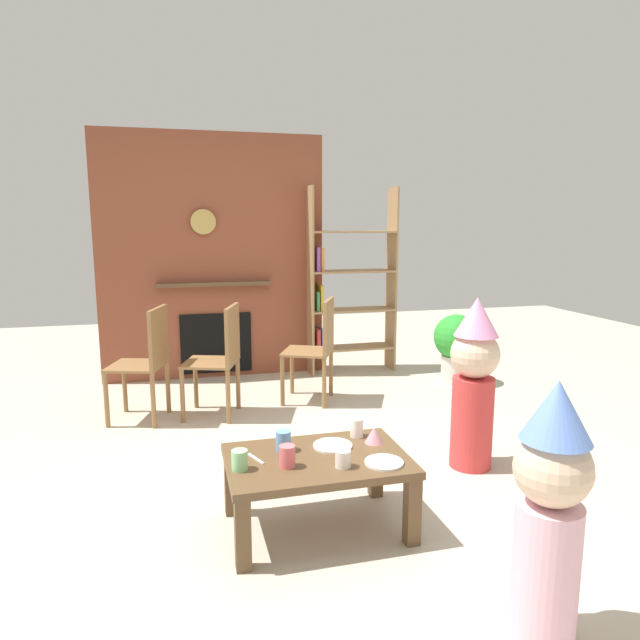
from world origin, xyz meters
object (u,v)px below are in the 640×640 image
at_px(paper_cup_near_left, 357,428).
at_px(paper_cup_center, 287,456).
at_px(paper_cup_far_right, 283,441).
at_px(birthday_cake_slice, 374,435).
at_px(potted_plant_tall, 456,343).
at_px(paper_plate_rear, 384,462).
at_px(child_with_cone_hat, 550,506).
at_px(paper_cup_far_left, 240,460).
at_px(paper_cup_near_right, 343,459).
at_px(coffee_table, 317,469).
at_px(bookshelf, 346,288).
at_px(dining_chair_left, 148,357).
at_px(dining_chair_middle, 221,354).
at_px(paper_plate_front, 333,446).
at_px(child_in_pink, 474,379).
at_px(dining_chair_right, 318,344).

xyz_separation_m(paper_cup_near_left, paper_cup_center, (-0.44, -0.28, 0.00)).
height_order(paper_cup_far_right, birthday_cake_slice, paper_cup_far_right).
bearing_deg(potted_plant_tall, paper_plate_rear, -124.81).
bearing_deg(child_with_cone_hat, paper_cup_far_left, 15.16).
height_order(paper_cup_near_right, paper_cup_center, paper_cup_center).
bearing_deg(paper_plate_rear, birthday_cake_slice, 80.49).
bearing_deg(coffee_table, bookshelf, 70.20).
height_order(bookshelf, coffee_table, bookshelf).
xyz_separation_m(paper_cup_far_left, dining_chair_left, (-0.49, 1.93, 0.08)).
distance_m(coffee_table, birthday_cake_slice, 0.37).
height_order(paper_plate_rear, dining_chair_middle, dining_chair_middle).
bearing_deg(paper_plate_rear, paper_plate_front, 124.89).
bearing_deg(paper_plate_rear, paper_cup_far_left, 171.11).
bearing_deg(paper_cup_near_left, dining_chair_left, 124.69).
xyz_separation_m(paper_plate_front, birthday_cake_slice, (0.23, -0.00, 0.04)).
bearing_deg(paper_cup_near_left, child_with_cone_hat, -73.28).
bearing_deg(paper_cup_near_left, paper_cup_near_right, -117.76).
xyz_separation_m(paper_plate_front, child_in_pink, (1.02, 0.37, 0.19)).
relative_size(coffee_table, paper_plate_front, 4.41).
bearing_deg(child_with_cone_hat, paper_cup_far_right, 2.56).
relative_size(dining_chair_left, potted_plant_tall, 1.34).
bearing_deg(dining_chair_middle, paper_plate_front, 122.46).
height_order(paper_cup_far_right, dining_chair_middle, dining_chair_middle).
bearing_deg(coffee_table, paper_cup_far_right, 141.25).
relative_size(paper_cup_near_right, paper_plate_front, 0.41).
bearing_deg(bookshelf, paper_cup_near_left, -105.93).
distance_m(dining_chair_middle, dining_chair_right, 0.85).
xyz_separation_m(paper_plate_front, dining_chair_left, (-0.99, 1.78, 0.12)).
distance_m(paper_cup_center, birthday_cake_slice, 0.54).
bearing_deg(paper_cup_near_left, potted_plant_tall, 50.29).
distance_m(paper_cup_near_left, paper_plate_front, 0.20).
xyz_separation_m(paper_plate_rear, dining_chair_right, (0.22, 2.17, 0.12)).
height_order(paper_plate_rear, dining_chair_left, dining_chair_left).
distance_m(paper_cup_near_right, paper_cup_center, 0.27).
bearing_deg(paper_cup_center, paper_plate_rear, -10.18).
relative_size(paper_cup_center, potted_plant_tall, 0.16).
bearing_deg(paper_cup_far_right, dining_chair_left, 112.57).
bearing_deg(coffee_table, paper_cup_near_right, -58.35).
distance_m(coffee_table, dining_chair_right, 2.08).
bearing_deg(birthday_cake_slice, dining_chair_left, 124.46).
xyz_separation_m(coffee_table, paper_cup_near_left, (0.28, 0.21, 0.12)).
xyz_separation_m(paper_plate_front, potted_plant_tall, (1.85, 2.13, 0.00)).
xyz_separation_m(dining_chair_left, dining_chair_middle, (0.56, -0.04, 0.00)).
xyz_separation_m(coffee_table, paper_cup_far_right, (-0.15, 0.12, 0.12)).
xyz_separation_m(bookshelf, child_in_pink, (0.08, -2.44, -0.31)).
bearing_deg(dining_chair_right, dining_chair_middle, 36.35).
distance_m(paper_cup_center, paper_plate_front, 0.34).
relative_size(paper_cup_far_right, paper_plate_rear, 0.56).
xyz_separation_m(birthday_cake_slice, child_with_cone_hat, (0.29, -1.06, 0.10)).
bearing_deg(paper_cup_center, child_with_cone_hat, -47.95).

